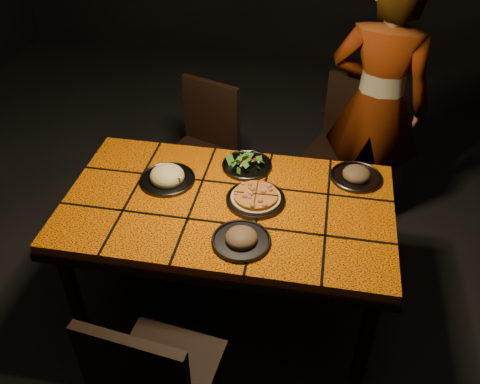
% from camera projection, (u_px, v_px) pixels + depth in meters
% --- Properties ---
extents(room_shell, '(6.04, 7.04, 3.08)m').
position_uv_depth(room_shell, '(225.00, 57.00, 2.00)').
color(room_shell, black).
rests_on(room_shell, ground).
extents(dining_table, '(1.62, 0.92, 0.75)m').
position_uv_depth(dining_table, '(228.00, 215.00, 2.52)').
color(dining_table, orange).
rests_on(dining_table, ground).
extents(chair_near, '(0.47, 0.47, 0.93)m').
position_uv_depth(chair_near, '(153.00, 379.00, 1.98)').
color(chair_near, black).
rests_on(chair_near, ground).
extents(chair_far_left, '(0.52, 0.52, 0.90)m').
position_uv_depth(chair_far_left, '(204.00, 142.00, 3.32)').
color(chair_far_left, black).
rests_on(chair_far_left, ground).
extents(chair_far_right, '(0.54, 0.54, 0.92)m').
position_uv_depth(chair_far_right, '(346.00, 139.00, 3.32)').
color(chair_far_right, black).
rests_on(chair_far_right, ground).
extents(diner, '(0.67, 0.51, 1.66)m').
position_uv_depth(diner, '(377.00, 105.00, 3.06)').
color(diner, brown).
rests_on(diner, ground).
extents(plate_pizza, '(0.29, 0.29, 0.04)m').
position_uv_depth(plate_pizza, '(256.00, 198.00, 2.47)').
color(plate_pizza, '#353439').
rests_on(plate_pizza, dining_table).
extents(plate_pasta, '(0.29, 0.29, 0.09)m').
position_uv_depth(plate_pasta, '(167.00, 177.00, 2.59)').
color(plate_pasta, '#353439').
rests_on(plate_pasta, dining_table).
extents(plate_salad, '(0.27, 0.27, 0.07)m').
position_uv_depth(plate_salad, '(247.00, 163.00, 2.69)').
color(plate_salad, '#353439').
rests_on(plate_salad, dining_table).
extents(plate_mushroom_a, '(0.27, 0.27, 0.09)m').
position_uv_depth(plate_mushroom_a, '(241.00, 238.00, 2.24)').
color(plate_mushroom_a, '#353439').
rests_on(plate_mushroom_a, dining_table).
extents(plate_mushroom_b, '(0.26, 0.26, 0.09)m').
position_uv_depth(plate_mushroom_b, '(356.00, 175.00, 2.61)').
color(plate_mushroom_b, '#353439').
rests_on(plate_mushroom_b, dining_table).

